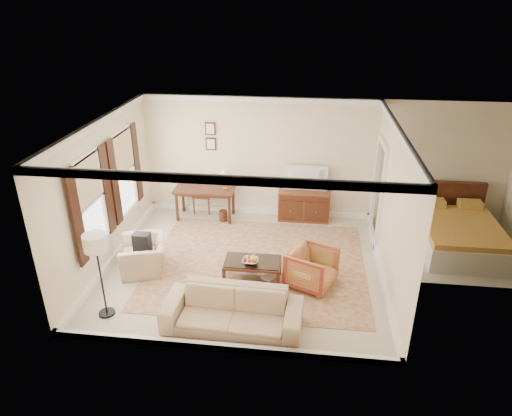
% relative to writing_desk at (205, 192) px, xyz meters
% --- Properties ---
extents(room_shell, '(5.51, 5.01, 2.91)m').
position_rel_writing_desk_xyz_m(room_shell, '(1.25, -2.04, 1.80)').
color(room_shell, beige).
rests_on(room_shell, ground).
extents(annex_bedroom, '(3.00, 2.70, 2.90)m').
position_rel_writing_desk_xyz_m(annex_bedroom, '(5.74, -0.89, -0.33)').
color(annex_bedroom, beige).
rests_on(annex_bedroom, ground).
extents(window_front, '(0.12, 1.56, 1.80)m').
position_rel_writing_desk_xyz_m(window_front, '(-1.45, -2.74, 0.88)').
color(window_front, '#CCB284').
rests_on(window_front, room_shell).
extents(window_rear, '(0.12, 1.56, 1.80)m').
position_rel_writing_desk_xyz_m(window_rear, '(-1.45, -1.14, 0.88)').
color(window_rear, '#CCB284').
rests_on(window_rear, room_shell).
extents(doorway, '(0.10, 1.12, 2.25)m').
position_rel_writing_desk_xyz_m(doorway, '(3.96, -0.54, 0.40)').
color(doorway, white).
rests_on(doorway, room_shell).
extents(rug, '(4.33, 3.72, 0.01)m').
position_rel_writing_desk_xyz_m(rug, '(1.50, -1.96, -0.67)').
color(rug, brown).
rests_on(rug, room_shell).
extents(writing_desk, '(1.43, 0.72, 0.78)m').
position_rel_writing_desk_xyz_m(writing_desk, '(0.00, 0.00, 0.00)').
color(writing_desk, '#492215').
rests_on(writing_desk, room_shell).
extents(desk_chair, '(0.45, 0.45, 1.05)m').
position_rel_writing_desk_xyz_m(desk_chair, '(-0.15, 0.35, -0.15)').
color(desk_chair, brown).
rests_on(desk_chair, room_shell).
extents(desk_lamp, '(0.32, 0.32, 0.50)m').
position_rel_writing_desk_xyz_m(desk_lamp, '(0.50, 0.00, 0.36)').
color(desk_lamp, silver).
rests_on(desk_lamp, writing_desk).
extents(framed_prints, '(0.25, 0.04, 0.68)m').
position_rel_writing_desk_xyz_m(framed_prints, '(0.10, 0.43, 1.27)').
color(framed_prints, '#492215').
rests_on(framed_prints, room_shell).
extents(sideboard, '(1.22, 0.47, 0.75)m').
position_rel_writing_desk_xyz_m(sideboard, '(2.37, 0.19, -0.30)').
color(sideboard, brown).
rests_on(sideboard, room_shell).
extents(tv, '(1.00, 0.58, 0.13)m').
position_rel_writing_desk_xyz_m(tv, '(2.37, 0.17, 0.58)').
color(tv, black).
rests_on(tv, sideboard).
extents(coffee_table, '(1.06, 0.63, 0.45)m').
position_rel_writing_desk_xyz_m(coffee_table, '(1.49, -2.58, -0.33)').
color(coffee_table, '#492215').
rests_on(coffee_table, room_shell).
extents(fruit_bowl, '(0.42, 0.42, 0.10)m').
position_rel_writing_desk_xyz_m(fruit_bowl, '(1.45, -2.66, -0.17)').
color(fruit_bowl, silver).
rests_on(fruit_bowl, coffee_table).
extents(book_a, '(0.28, 0.08, 0.38)m').
position_rel_writing_desk_xyz_m(book_a, '(1.34, -2.49, -0.50)').
color(book_a, brown).
rests_on(book_a, coffee_table).
extents(book_b, '(0.24, 0.18, 0.38)m').
position_rel_writing_desk_xyz_m(book_b, '(1.73, -2.59, -0.50)').
color(book_b, brown).
rests_on(book_b, coffee_table).
extents(striped_armchair, '(1.01, 1.04, 0.83)m').
position_rel_writing_desk_xyz_m(striped_armchair, '(2.59, -2.58, -0.26)').
color(striped_armchair, maroon).
rests_on(striped_armchair, room_shell).
extents(club_armchair, '(0.88, 1.11, 0.85)m').
position_rel_writing_desk_xyz_m(club_armchair, '(-0.70, -2.42, -0.25)').
color(club_armchair, tan).
rests_on(club_armchair, room_shell).
extents(backpack, '(0.34, 0.39, 0.40)m').
position_rel_writing_desk_xyz_m(backpack, '(-0.69, -2.45, -0.00)').
color(backpack, black).
rests_on(backpack, club_armchair).
extents(sofa, '(2.27, 0.76, 0.88)m').
position_rel_writing_desk_xyz_m(sofa, '(1.33, -3.95, -0.23)').
color(sofa, tan).
rests_on(sofa, room_shell).
extents(floor_lamp, '(0.38, 0.38, 1.54)m').
position_rel_writing_desk_xyz_m(floor_lamp, '(-0.87, -3.87, 0.62)').
color(floor_lamp, black).
rests_on(floor_lamp, room_shell).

